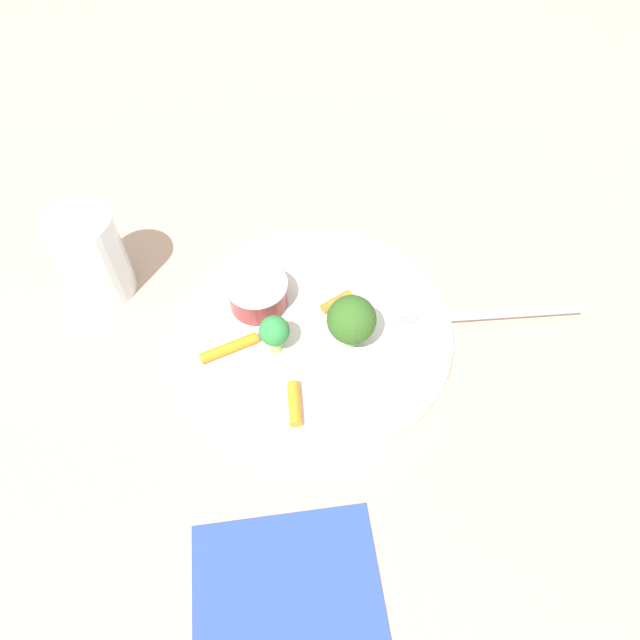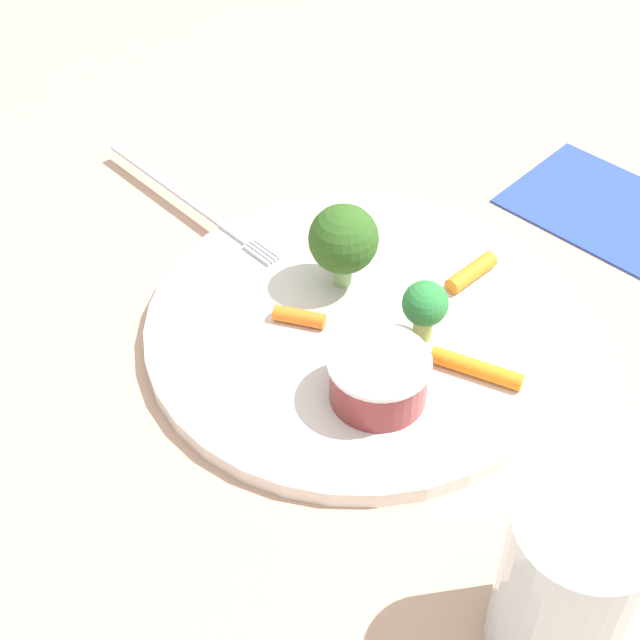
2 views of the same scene
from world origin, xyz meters
The scene contains 11 objects.
ground_plane centered at (0.00, 0.00, 0.00)m, with size 2.40×2.40×0.00m, color tan.
plate centered at (0.00, 0.00, 0.01)m, with size 0.28×0.28×0.01m, color silver.
sauce_cup centered at (0.03, -0.06, 0.03)m, with size 0.06×0.06×0.03m.
broccoli_floret_0 centered at (0.05, 0.00, 0.04)m, with size 0.03×0.03×0.04m.
broccoli_floret_1 centered at (-0.02, 0.03, 0.05)m, with size 0.05×0.05×0.06m.
carrot_stick_0 centered at (-0.04, -0.01, 0.02)m, with size 0.01×0.01×0.04m, color orange.
carrot_stick_1 centered at (0.06, 0.07, 0.02)m, with size 0.01×0.01×0.04m, color orange.
carrot_stick_2 centered at (0.09, -0.02, 0.02)m, with size 0.01×0.01×0.06m, color orange.
fork centered at (-0.16, 0.08, 0.01)m, with size 0.18×0.10×0.00m.
drinking_glass centered at (0.16, -0.18, 0.05)m, with size 0.07×0.07×0.10m, color silver.
napkin centered at (0.15, 0.19, 0.00)m, with size 0.15×0.11×0.00m, color #2A4396.
Camera 2 is at (0.12, -0.44, 0.46)m, focal length 53.75 mm.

